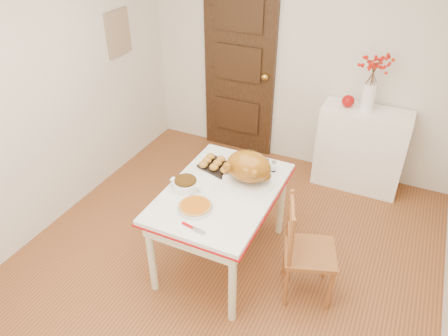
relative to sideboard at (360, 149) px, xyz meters
The scene contains 18 objects.
floor 2.00m from the sideboard, 113.87° to the right, with size 3.50×4.00×0.00m, color brown.
wall_back 1.15m from the sideboard, 164.39° to the left, with size 3.50×0.00×2.50m, color beige.
wall_left 3.20m from the sideboard, 144.95° to the right, with size 0.00×4.00×2.50m, color beige.
door_back 1.61m from the sideboard, behind, with size 0.85×0.06×2.06m, color #352314.
photo_board 2.79m from the sideboard, 167.03° to the right, with size 0.03×0.35×0.45m, color tan.
sideboard is the anchor object (origin of this frame).
kitchen_table 1.86m from the sideboard, 116.77° to the right, with size 0.85×1.24×0.74m, color silver, non-canonical shape.
chair_oak 1.70m from the sideboard, 92.31° to the right, with size 0.39×0.39×0.87m, color brown, non-canonical shape.
berry_vase 0.73m from the sideboard, behind, with size 0.30×0.30×0.58m, color white, non-canonical shape.
apple 0.55m from the sideboard, behind, with size 0.13×0.13×0.13m, color #9A0808.
turkey_platter 1.67m from the sideboard, 115.13° to the right, with size 0.43×0.34×0.27m, color #7E4406, non-canonical shape.
pumpkin_pie 2.18m from the sideboard, 114.94° to the right, with size 0.26×0.26×0.05m, color #A9530C.
stuffing_dish 2.10m from the sideboard, 122.17° to the right, with size 0.26×0.21×0.10m, color #53340C, non-canonical shape.
rolls_tray 1.74m from the sideboard, 126.05° to the right, with size 0.29×0.23×0.08m, color #A56A1F, non-canonical shape.
pie_server 2.32m from the sideboard, 110.76° to the right, with size 0.20×0.06×0.01m, color silver, non-canonical shape.
carving_knife 2.10m from the sideboard, 118.68° to the right, with size 0.24×0.06×0.01m, color silver, non-canonical shape.
drinking_glass 1.46m from the sideboard, 123.47° to the right, with size 0.07×0.07×0.12m, color white.
shaker_pair 1.40m from the sideboard, 115.45° to the right, with size 0.10×0.04×0.10m, color white, non-canonical shape.
Camera 1 is at (1.14, -2.34, 2.75)m, focal length 34.29 mm.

